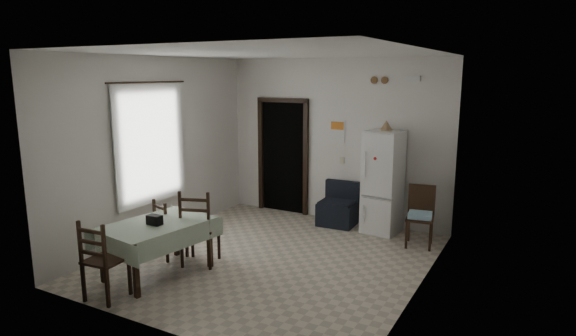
{
  "coord_description": "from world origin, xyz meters",
  "views": [
    {
      "loc": [
        3.37,
        -5.64,
        2.63
      ],
      "look_at": [
        0.0,
        0.5,
        1.25
      ],
      "focal_mm": 30.0,
      "sensor_mm": 36.0,
      "label": 1
    }
  ],
  "objects_px": {
    "navy_seat": "(338,204)",
    "dining_chair_far_right": "(200,226)",
    "corner_chair": "(420,217)",
    "dining_chair_far_left": "(171,228)",
    "fridge": "(383,182)",
    "dining_table": "(158,249)",
    "dining_chair_near_head": "(105,259)"
  },
  "relations": [
    {
      "from": "fridge",
      "to": "dining_chair_far_right",
      "type": "height_order",
      "value": "fridge"
    },
    {
      "from": "fridge",
      "to": "dining_table",
      "type": "height_order",
      "value": "fridge"
    },
    {
      "from": "dining_chair_far_left",
      "to": "navy_seat",
      "type": "bearing_deg",
      "value": -102.97
    },
    {
      "from": "dining_chair_near_head",
      "to": "fridge",
      "type": "bearing_deg",
      "value": -122.97
    },
    {
      "from": "dining_chair_far_left",
      "to": "dining_chair_near_head",
      "type": "bearing_deg",
      "value": 117.97
    },
    {
      "from": "navy_seat",
      "to": "dining_chair_near_head",
      "type": "relative_size",
      "value": 0.76
    },
    {
      "from": "corner_chair",
      "to": "dining_table",
      "type": "xyz_separation_m",
      "value": [
        -2.78,
        -2.73,
        -0.11
      ]
    },
    {
      "from": "fridge",
      "to": "dining_chair_far_right",
      "type": "bearing_deg",
      "value": -118.43
    },
    {
      "from": "dining_table",
      "to": "dining_chair_near_head",
      "type": "bearing_deg",
      "value": -83.58
    },
    {
      "from": "dining_table",
      "to": "navy_seat",
      "type": "bearing_deg",
      "value": 77.32
    },
    {
      "from": "fridge",
      "to": "dining_chair_far_right",
      "type": "relative_size",
      "value": 1.59
    },
    {
      "from": "dining_table",
      "to": "dining_chair_far_right",
      "type": "relative_size",
      "value": 1.27
    },
    {
      "from": "corner_chair",
      "to": "dining_chair_far_left",
      "type": "xyz_separation_m",
      "value": [
        -3.06,
        -2.17,
        -0.04
      ]
    },
    {
      "from": "dining_chair_far_right",
      "to": "dining_chair_near_head",
      "type": "xyz_separation_m",
      "value": [
        -0.29,
        -1.38,
        -0.05
      ]
    },
    {
      "from": "fridge",
      "to": "dining_chair_far_left",
      "type": "xyz_separation_m",
      "value": [
        -2.33,
        -2.56,
        -0.43
      ]
    },
    {
      "from": "corner_chair",
      "to": "dining_chair_far_left",
      "type": "bearing_deg",
      "value": -153.75
    },
    {
      "from": "corner_chair",
      "to": "navy_seat",
      "type": "bearing_deg",
      "value": 156.71
    },
    {
      "from": "corner_chair",
      "to": "dining_chair_far_right",
      "type": "distance_m",
      "value": 3.32
    },
    {
      "from": "dining_chair_far_right",
      "to": "dining_chair_near_head",
      "type": "height_order",
      "value": "dining_chair_far_right"
    },
    {
      "from": "navy_seat",
      "to": "corner_chair",
      "type": "xyz_separation_m",
      "value": [
        1.53,
        -0.38,
        0.09
      ]
    },
    {
      "from": "dining_chair_near_head",
      "to": "dining_chair_far_right",
      "type": "bearing_deg",
      "value": -106.93
    },
    {
      "from": "navy_seat",
      "to": "dining_chair_far_left",
      "type": "relative_size",
      "value": 0.87
    },
    {
      "from": "fridge",
      "to": "dining_table",
      "type": "relative_size",
      "value": 1.25
    },
    {
      "from": "navy_seat",
      "to": "corner_chair",
      "type": "height_order",
      "value": "corner_chair"
    },
    {
      "from": "dining_chair_far_left",
      "to": "corner_chair",
      "type": "bearing_deg",
      "value": -126.67
    },
    {
      "from": "fridge",
      "to": "corner_chair",
      "type": "xyz_separation_m",
      "value": [
        0.73,
        -0.38,
        -0.39
      ]
    },
    {
      "from": "navy_seat",
      "to": "dining_chair_far_right",
      "type": "bearing_deg",
      "value": -113.91
    },
    {
      "from": "corner_chair",
      "to": "dining_chair_far_right",
      "type": "bearing_deg",
      "value": -148.53
    },
    {
      "from": "corner_chair",
      "to": "dining_chair_near_head",
      "type": "relative_size",
      "value": 0.95
    },
    {
      "from": "fridge",
      "to": "dining_chair_far_left",
      "type": "relative_size",
      "value": 1.98
    },
    {
      "from": "dining_table",
      "to": "dining_chair_far_left",
      "type": "height_order",
      "value": "dining_chair_far_left"
    },
    {
      "from": "dining_chair_near_head",
      "to": "dining_table",
      "type": "bearing_deg",
      "value": -97.74
    }
  ]
}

